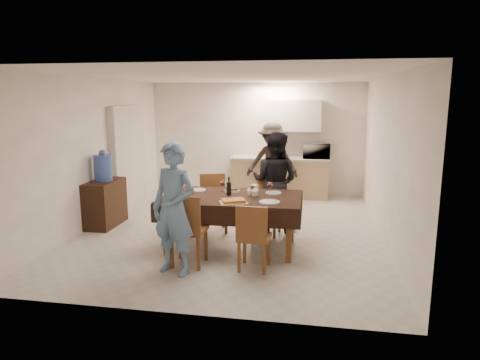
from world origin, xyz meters
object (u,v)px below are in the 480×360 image
Objects in this scene: water_pitcher at (254,191)px; microwave at (317,151)px; person_kitchen at (272,162)px; water_jug at (103,168)px; person_near at (174,209)px; savoury_tart at (233,201)px; wine_bottle at (229,186)px; dining_table at (232,199)px; console at (105,203)px; person_far at (275,181)px.

microwave is at bearing 76.04° from water_pitcher.
water_jug is at bearing -139.04° from person_kitchen.
person_near is at bearing 68.75° from microwave.
microwave is (0.90, 3.64, 0.17)m from water_pitcher.
person_near is at bearing -134.13° from savoury_tart.
wine_bottle is 1.21m from person_near.
water_pitcher is at bearing 76.04° from microwave.
dining_table is at bearing 81.23° from person_near.
console is 3.67m from person_kitchen.
water_jug is at bearing 155.27° from person_near.
microwave is (1.15, 3.97, 0.24)m from savoury_tart.
microwave is at bearing 37.45° from console.
savoury_tart is at bearing 64.74° from person_near.
person_kitchen is at bearing 90.89° from water_pitcher.
person_kitchen is (-0.25, 2.09, 0.01)m from person_far.
water_jug is at bearing 155.97° from savoury_tart.
microwave is at bearing 70.15° from dining_table.
dining_table is 5.62× the size of savoury_tart.
person_near reaches higher than savoury_tart.
savoury_tart is 3.52m from person_kitchen.
savoury_tart is (2.55, -1.14, 0.43)m from console.
wine_bottle is 0.77× the size of savoury_tart.
person_kitchen is (0.85, 4.19, 0.00)m from person_near.
person_kitchen reaches higher than person_far.
person_near is (-0.55, -1.05, 0.09)m from dining_table.
wine_bottle is at bearing 69.77° from microwave.
console is 2.56m from wine_bottle.
person_near is at bearing -114.44° from wine_bottle.
savoury_tart is 0.21× the size of person_kitchen.
water_pitcher is 0.53× the size of savoury_tart.
microwave reaches higher than water_pitcher.
water_jug is 2.36× the size of water_pitcher.
water_pitcher is 3.75m from microwave.
person_far is (3.00, 0.29, 0.44)m from console.
water_jug is 0.77× the size of microwave.
dining_table is 3.48× the size of microwave.
savoury_tart is (0.15, -0.43, -0.12)m from wine_bottle.
person_far is (0.20, 1.10, -0.06)m from water_pitcher.
water_pitcher reaches higher than savoury_tart.
person_far is at bearing 74.49° from microwave.
person_kitchen is at bearing 25.26° from microwave.
water_pitcher is (0.35, -0.05, 0.14)m from dining_table.
water_pitcher is 0.11× the size of person_near.
water_jug is 1.63× the size of wine_bottle.
wine_bottle is 0.41m from water_pitcher.
microwave reaches higher than wine_bottle.
console is 4.49× the size of water_pitcher.
person_far is (-0.70, -2.54, -0.23)m from microwave.
person_far is 2.10m from person_kitchen.
savoury_tart is 0.93m from person_near.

